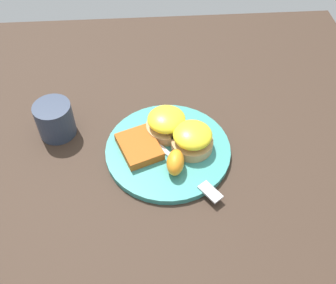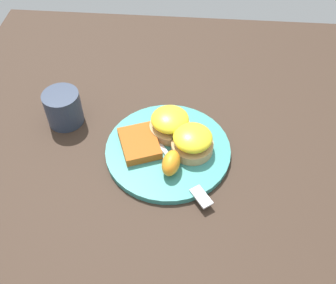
{
  "view_description": "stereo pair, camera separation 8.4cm",
  "coord_description": "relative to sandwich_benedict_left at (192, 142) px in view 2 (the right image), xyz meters",
  "views": [
    {
      "loc": [
        -0.55,
        0.04,
        0.67
      ],
      "look_at": [
        0.0,
        0.0,
        0.03
      ],
      "focal_mm": 42.0,
      "sensor_mm": 36.0,
      "label": 1
    },
    {
      "loc": [
        -0.55,
        -0.05,
        0.67
      ],
      "look_at": [
        0.0,
        0.0,
        0.03
      ],
      "focal_mm": 42.0,
      "sensor_mm": 36.0,
      "label": 2
    }
  ],
  "objects": [
    {
      "name": "sandwich_benedict_left",
      "position": [
        0.0,
        0.0,
        0.0
      ],
      "size": [
        0.09,
        0.09,
        0.06
      ],
      "color": "tan",
      "rests_on": "plate"
    },
    {
      "name": "hashbrown_patty",
      "position": [
        -0.0,
        0.11,
        -0.02
      ],
      "size": [
        0.12,
        0.11,
        0.02
      ],
      "primitive_type": "cube",
      "rotation": [
        0.0,
        0.0,
        0.37
      ],
      "color": "#AE551B",
      "rests_on": "plate"
    },
    {
      "name": "ground_plane",
      "position": [
        0.0,
        0.05,
        -0.04
      ],
      "size": [
        1.1,
        1.1,
        0.0
      ],
      "primitive_type": "plane",
      "color": "#38281E"
    },
    {
      "name": "cup",
      "position": [
        0.08,
        0.3,
        -0.0
      ],
      "size": [
        0.11,
        0.08,
        0.08
      ],
      "color": "#2D384C",
      "rests_on": "ground_plane"
    },
    {
      "name": "orange_wedge",
      "position": [
        -0.06,
        0.04,
        -0.0
      ],
      "size": [
        0.07,
        0.05,
        0.04
      ],
      "primitive_type": "ellipsoid",
      "rotation": [
        0.0,
        0.0,
        6.1
      ],
      "color": "orange",
      "rests_on": "plate"
    },
    {
      "name": "fork",
      "position": [
        -0.06,
        0.02,
        -0.02
      ],
      "size": [
        0.21,
        0.16,
        0.0
      ],
      "color": "silver",
      "rests_on": "plate"
    },
    {
      "name": "sandwich_benedict_right",
      "position": [
        0.05,
        0.05,
        0.0
      ],
      "size": [
        0.09,
        0.09,
        0.06
      ],
      "color": "tan",
      "rests_on": "plate"
    },
    {
      "name": "plate",
      "position": [
        0.0,
        0.05,
        -0.03
      ],
      "size": [
        0.27,
        0.27,
        0.01
      ],
      "primitive_type": "cylinder",
      "color": "teal",
      "rests_on": "ground_plane"
    }
  ]
}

